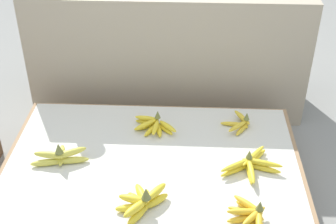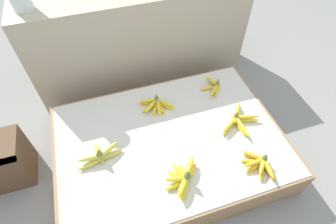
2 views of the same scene
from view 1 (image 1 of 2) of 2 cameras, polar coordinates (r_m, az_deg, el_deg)
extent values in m
plane|color=gray|center=(2.14, -1.84, -10.46)|extent=(10.00, 10.00, 0.00)
cube|color=#997551|center=(2.07, -1.90, -8.47)|extent=(1.28, 0.90, 0.20)
cube|color=silver|center=(2.00, -1.95, -6.31)|extent=(1.24, 0.88, 0.00)
cube|color=tan|center=(2.61, 0.04, 7.88)|extent=(1.47, 0.45, 0.69)
ellipsoid|color=yellow|center=(1.81, -1.49, -10.80)|extent=(0.11, 0.10, 0.03)
ellipsoid|color=yellow|center=(1.82, -2.71, -10.70)|extent=(0.03, 0.11, 0.03)
ellipsoid|color=yellow|center=(1.81, -3.71, -10.76)|extent=(0.10, 0.10, 0.03)
ellipsoid|color=yellow|center=(1.79, -4.60, -11.59)|extent=(0.12, 0.05, 0.03)
ellipsoid|color=yellow|center=(1.76, -3.77, -12.48)|extent=(0.08, 0.11, 0.03)
ellipsoid|color=yellow|center=(1.80, -1.49, -9.70)|extent=(0.09, 0.11, 0.03)
ellipsoid|color=yellow|center=(1.80, -3.26, -9.94)|extent=(0.08, 0.12, 0.03)
ellipsoid|color=yellow|center=(1.78, -4.26, -10.52)|extent=(0.12, 0.05, 0.03)
ellipsoid|color=yellow|center=(1.74, -4.01, -11.64)|extent=(0.10, 0.11, 0.03)
cone|color=olive|center=(1.74, -2.86, -9.86)|extent=(0.04, 0.04, 0.05)
ellipsoid|color=gold|center=(1.81, 9.94, -11.74)|extent=(0.11, 0.11, 0.02)
ellipsoid|color=gold|center=(1.80, 9.38, -12.00)|extent=(0.13, 0.07, 0.02)
ellipsoid|color=gold|center=(1.77, 9.26, -12.72)|extent=(0.13, 0.06, 0.02)
ellipsoid|color=gold|center=(1.76, 10.14, -13.34)|extent=(0.10, 0.12, 0.02)
ellipsoid|color=gold|center=(1.79, 9.74, -11.07)|extent=(0.11, 0.11, 0.02)
ellipsoid|color=gold|center=(1.76, 9.37, -11.90)|extent=(0.13, 0.03, 0.02)
ellipsoid|color=gold|center=(1.75, 10.40, -12.39)|extent=(0.11, 0.11, 0.02)
ellipsoid|color=gold|center=(1.74, 11.04, -12.94)|extent=(0.04, 0.13, 0.02)
cone|color=olive|center=(1.75, 11.15, -11.10)|extent=(0.03, 0.03, 0.04)
ellipsoid|color=gold|center=(2.03, -11.61, -5.77)|extent=(0.14, 0.05, 0.03)
ellipsoid|color=gold|center=(2.07, -12.87, -5.16)|extent=(0.05, 0.14, 0.03)
ellipsoid|color=gold|center=(2.04, -14.49, -5.97)|extent=(0.14, 0.06, 0.03)
ellipsoid|color=gold|center=(2.03, -11.82, -4.84)|extent=(0.14, 0.10, 0.03)
ellipsoid|color=gold|center=(2.03, -14.17, -5.08)|extent=(0.14, 0.04, 0.03)
cone|color=olive|center=(1.99, -13.20, -4.33)|extent=(0.04, 0.04, 0.05)
ellipsoid|color=yellow|center=(1.97, 8.40, -6.92)|extent=(0.15, 0.11, 0.02)
ellipsoid|color=yellow|center=(1.97, 9.88, -7.02)|extent=(0.03, 0.17, 0.02)
ellipsoid|color=yellow|center=(2.00, 11.27, -6.67)|extent=(0.17, 0.08, 0.02)
ellipsoid|color=yellow|center=(2.04, 10.52, -5.64)|extent=(0.12, 0.15, 0.02)
ellipsoid|color=yellow|center=(1.96, 8.48, -6.36)|extent=(0.15, 0.11, 0.02)
ellipsoid|color=yellow|center=(1.94, 10.06, -6.91)|extent=(0.03, 0.17, 0.02)
ellipsoid|color=yellow|center=(1.98, 11.42, -6.08)|extent=(0.17, 0.06, 0.02)
ellipsoid|color=yellow|center=(2.01, 10.38, -5.27)|extent=(0.12, 0.15, 0.02)
cone|color=olive|center=(1.97, 9.91, -5.12)|extent=(0.03, 0.03, 0.04)
ellipsoid|color=yellow|center=(2.22, -2.56, -1.24)|extent=(0.12, 0.04, 0.02)
ellipsoid|color=yellow|center=(2.19, -2.77, -1.79)|extent=(0.11, 0.07, 0.02)
ellipsoid|color=yellow|center=(2.17, -2.05, -2.17)|extent=(0.07, 0.11, 0.02)
ellipsoid|color=yellow|center=(2.17, -1.12, -2.17)|extent=(0.04, 0.12, 0.02)
ellipsoid|color=yellow|center=(2.17, -0.41, -2.04)|extent=(0.09, 0.10, 0.02)
ellipsoid|color=yellow|center=(2.21, -2.60, -0.77)|extent=(0.12, 0.04, 0.02)
ellipsoid|color=yellow|center=(2.17, -2.67, -1.50)|extent=(0.10, 0.09, 0.02)
ellipsoid|color=yellow|center=(2.14, -1.61, -1.89)|extent=(0.04, 0.12, 0.02)
ellipsoid|color=yellow|center=(2.15, -0.03, -1.75)|extent=(0.10, 0.10, 0.02)
cone|color=olive|center=(2.18, -1.28, -0.28)|extent=(0.03, 0.03, 0.04)
ellipsoid|color=gold|center=(2.26, 9.23, -1.04)|extent=(0.04, 0.13, 0.02)
ellipsoid|color=gold|center=(2.23, 8.01, -1.47)|extent=(0.13, 0.03, 0.02)
ellipsoid|color=gold|center=(2.20, 9.08, -2.01)|extent=(0.08, 0.12, 0.02)
ellipsoid|color=gold|center=(2.24, 9.01, -0.64)|extent=(0.08, 0.12, 0.02)
ellipsoid|color=gold|center=(2.18, 8.52, -1.70)|extent=(0.11, 0.10, 0.02)
cone|color=olive|center=(2.20, 9.59, -0.50)|extent=(0.03, 0.03, 0.04)
camera|label=2|loc=(0.84, -29.22, 26.20)|focal=28.00mm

